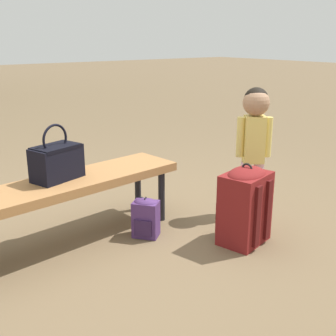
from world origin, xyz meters
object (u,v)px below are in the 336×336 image
object	(u,v)px
park_bench	(69,188)
backpack_small	(146,217)
handbag	(57,161)
child_standing	(254,131)
backpack_large	(245,203)

from	to	relation	value
park_bench	backpack_small	bearing A→B (deg)	-26.13
handbag	backpack_small	xyz separation A→B (m)	(0.50, -0.27, -0.43)
park_bench	backpack_small	xyz separation A→B (m)	(0.46, -0.22, -0.25)
backpack_small	child_standing	bearing A→B (deg)	-9.20
park_bench	child_standing	distance (m)	1.43
park_bench	handbag	distance (m)	0.20
backpack_small	backpack_large	bearing A→B (deg)	-44.38
handbag	backpack_small	size ratio (longest dim) A/B	1.25
backpack_large	backpack_small	world-z (taller)	backpack_large
handbag	backpack_small	bearing A→B (deg)	-28.31
park_bench	backpack_small	distance (m)	0.57
park_bench	child_standing	size ratio (longest dim) A/B	1.65
handbag	backpack_small	world-z (taller)	handbag
backpack_large	park_bench	bearing A→B (deg)	143.46
park_bench	handbag	world-z (taller)	handbag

